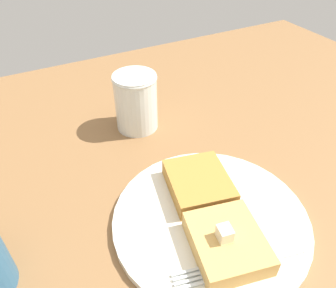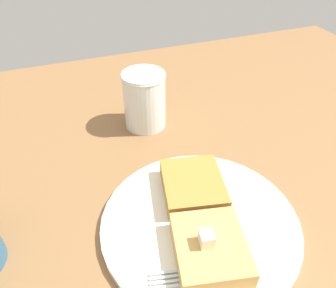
# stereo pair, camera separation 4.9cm
# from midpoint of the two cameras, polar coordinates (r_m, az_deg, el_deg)

# --- Properties ---
(table_surface) EXTENTS (1.19, 1.19, 0.02)m
(table_surface) POSITION_cam_midpoint_polar(r_m,az_deg,el_deg) (0.47, 17.15, -14.83)
(table_surface) COLOR brown
(table_surface) RESTS_ON ground
(plate) EXTENTS (0.26, 0.26, 0.01)m
(plate) POSITION_cam_midpoint_polar(r_m,az_deg,el_deg) (0.44, 8.83, -13.58)
(plate) COLOR silver
(plate) RESTS_ON table_surface
(toast_slice_left) EXTENTS (0.11, 0.10, 0.03)m
(toast_slice_left) POSITION_cam_midpoint_polar(r_m,az_deg,el_deg) (0.40, 11.00, -17.60)
(toast_slice_left) COLOR tan
(toast_slice_left) RESTS_ON plate
(toast_slice_middle) EXTENTS (0.11, 0.10, 0.03)m
(toast_slice_middle) POSITION_cam_midpoint_polar(r_m,az_deg,el_deg) (0.46, 7.44, -7.39)
(toast_slice_middle) COLOR #B07A33
(toast_slice_middle) RESTS_ON plate
(butter_pat_primary) EXTENTS (0.02, 0.02, 0.02)m
(butter_pat_primary) POSITION_cam_midpoint_polar(r_m,az_deg,el_deg) (0.38, 10.55, -16.09)
(butter_pat_primary) COLOR #F5E8C5
(butter_pat_primary) RESTS_ON toast_slice_left
(fork) EXTENTS (0.05, 0.16, 0.00)m
(fork) POSITION_cam_midpoint_polar(r_m,az_deg,el_deg) (0.40, 11.43, -21.51)
(fork) COLOR silver
(fork) RESTS_ON plate
(syrup_jar) EXTENTS (0.08, 0.08, 0.10)m
(syrup_jar) POSITION_cam_midpoint_polar(r_m,az_deg,el_deg) (0.58, -1.69, 7.24)
(syrup_jar) COLOR #451E08
(syrup_jar) RESTS_ON table_surface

